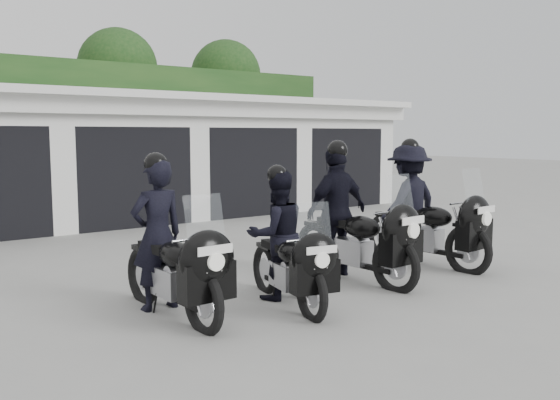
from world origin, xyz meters
TOP-DOWN VIEW (x-y plane):
  - ground at (0.00, 0.00)m, footprint 80.00×80.00m
  - garage_block at (-0.00, 8.06)m, footprint 16.40×6.80m
  - background_vegetation at (0.37, 12.92)m, footprint 20.00×3.90m
  - police_bike_a at (-2.22, -0.73)m, footprint 0.68×2.18m
  - police_bike_b at (-0.88, -1.06)m, footprint 0.96×1.96m
  - police_bike_c at (0.56, -0.63)m, footprint 1.13×2.32m
  - police_bike_d at (2.16, -0.56)m, footprint 1.26×2.34m

SIDE VIEW (x-z plane):
  - ground at x=0.00m, z-range 0.00..0.00m
  - police_bike_b at x=-0.88m, z-range -0.14..1.59m
  - police_bike_a at x=-2.22m, z-range -0.20..1.70m
  - police_bike_c at x=0.56m, z-range -0.16..1.86m
  - police_bike_d at x=2.16m, z-range -0.15..1.89m
  - garage_block at x=0.00m, z-range -0.06..2.90m
  - background_vegetation at x=0.37m, z-range -0.13..5.67m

